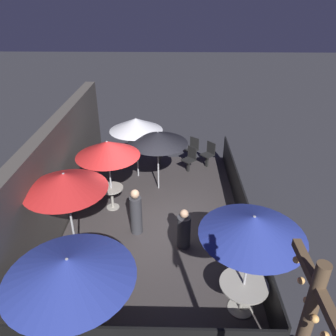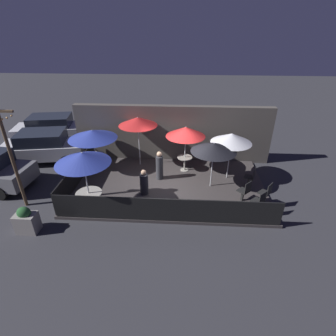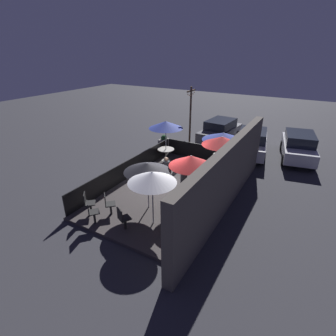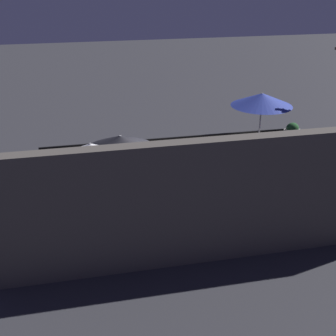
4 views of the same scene
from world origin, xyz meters
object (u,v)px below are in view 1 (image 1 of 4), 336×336
object	(u,v)px
patron_1	(184,230)
patio_umbrella_2	(69,268)
patio_umbrella_3	(65,182)
patio_umbrella_0	(253,226)
patio_chair_1	(190,158)
dining_table_1	(112,192)
patio_umbrella_1	(107,149)
dining_table_2	(78,316)
patio_chair_3	(209,154)
patio_umbrella_5	(158,137)
patio_umbrella_4	(136,124)
dining_table_0	(243,289)
patio_chair_0	(160,153)
patio_chair_2	(192,149)
patron_0	(136,213)

from	to	relation	value
patron_1	patio_umbrella_2	bearing A→B (deg)	-87.72
patio_umbrella_3	patron_1	world-z (taller)	patio_umbrella_3
patio_umbrella_0	patio_umbrella_2	xyz separation A→B (m)	(-0.71, 3.14, -0.37)
patio_chair_1	patron_1	size ratio (longest dim) A/B	0.82
patio_umbrella_2	dining_table_1	size ratio (longest dim) A/B	3.17
patio_umbrella_1	dining_table_2	distance (m)	4.48
dining_table_2	patio_chair_3	distance (m)	7.62
patio_umbrella_1	patio_umbrella_5	bearing A→B (deg)	-49.54
patio_umbrella_1	patio_umbrella_4	bearing A→B (deg)	-16.53
patio_umbrella_0	dining_table_0	bearing A→B (deg)	90.00
patio_umbrella_3	patio_chair_0	bearing A→B (deg)	-19.46
dining_table_2	patron_1	bearing A→B (deg)	-37.39
patio_chair_2	patron_1	distance (m)	4.80
patio_umbrella_2	patron_0	bearing A→B (deg)	-13.11
patio_umbrella_5	dining_table_2	xyz separation A→B (m)	(-5.41, 1.22, -1.24)
dining_table_1	patio_umbrella_4	bearing A→B (deg)	-16.53
patio_umbrella_5	patio_chair_2	distance (m)	2.67
patio_umbrella_0	patio_umbrella_1	size ratio (longest dim) A/B	1.08
dining_table_2	patio_chair_3	world-z (taller)	patio_chair_3
patio_chair_0	patron_1	size ratio (longest dim) A/B	0.82
patio_umbrella_0	dining_table_2	distance (m)	3.59
patio_umbrella_4	patio_chair_1	xyz separation A→B (m)	(0.40, -1.84, -1.45)
patio_chair_3	patron_0	world-z (taller)	patron_0
dining_table_1	patron_1	distance (m)	2.69
patio_umbrella_2	patio_umbrella_5	size ratio (longest dim) A/B	1.11
patio_umbrella_0	patio_umbrella_5	xyz separation A→B (m)	(4.70, 1.92, -0.34)
patio_umbrella_0	patio_chair_2	distance (m)	6.92
patio_umbrella_3	patio_chair_1	distance (m)	5.71
patio_umbrella_2	patio_umbrella_5	bearing A→B (deg)	-12.71
patio_umbrella_2	patio_umbrella_3	world-z (taller)	patio_umbrella_3
patio_umbrella_5	patio_chair_1	world-z (taller)	patio_umbrella_5
patio_chair_1	patio_chair_3	world-z (taller)	patio_chair_3
patio_umbrella_1	patron_1	world-z (taller)	patio_umbrella_1
patio_umbrella_3	patio_chair_2	distance (m)	6.40
patio_umbrella_1	patio_umbrella_2	bearing A→B (deg)	-178.34
patio_umbrella_3	patio_umbrella_5	distance (m)	3.86
patio_umbrella_0	patio_umbrella_3	bearing A→B (deg)	70.66
patio_chair_1	patio_chair_2	distance (m)	0.78
patio_umbrella_5	dining_table_0	world-z (taller)	patio_umbrella_5
patio_umbrella_3	patio_umbrella_4	bearing A→B (deg)	-14.22
patio_umbrella_3	patio_chair_0	xyz separation A→B (m)	(5.07, -1.79, -1.76)
patio_chair_3	patio_umbrella_2	bearing A→B (deg)	25.56
patio_chair_3	patron_1	size ratio (longest dim) A/B	0.85
patio_umbrella_0	patio_chair_2	bearing A→B (deg)	6.11
patio_umbrella_5	dining_table_1	distance (m)	2.18
patio_umbrella_1	patio_umbrella_5	world-z (taller)	patio_umbrella_1
patio_umbrella_3	patio_chair_0	distance (m)	5.66
patio_chair_0	patron_1	bearing A→B (deg)	34.99
patio_chair_1	patio_umbrella_2	bearing A→B (deg)	26.57
patio_umbrella_0	patron_1	world-z (taller)	patio_umbrella_0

